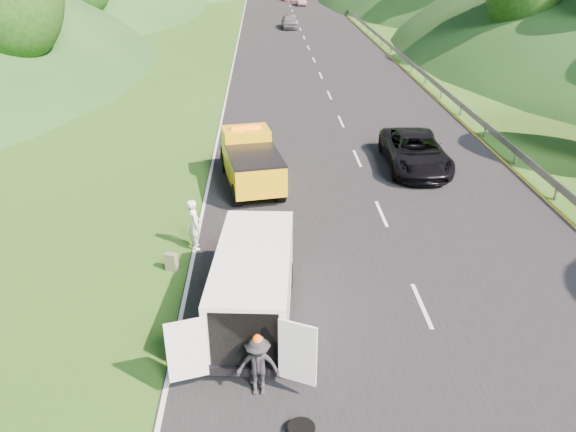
{
  "coord_description": "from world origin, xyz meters",
  "views": [
    {
      "loc": [
        -1.47,
        -15.16,
        9.58
      ],
      "look_at": [
        -0.72,
        1.41,
        1.3
      ],
      "focal_mm": 35.0,
      "sensor_mm": 36.0,
      "label": 1
    }
  ],
  "objects_px": {
    "child": "(255,293)",
    "suitcase": "(172,262)",
    "tow_truck": "(250,160)",
    "worker": "(259,393)",
    "white_van": "(254,280)",
    "woman": "(196,248)",
    "passing_suv": "(413,168)"
  },
  "relations": [
    {
      "from": "woman",
      "to": "white_van",
      "type": "bearing_deg",
      "value": -169.3
    },
    {
      "from": "suitcase",
      "to": "passing_suv",
      "type": "height_order",
      "value": "passing_suv"
    },
    {
      "from": "tow_truck",
      "to": "passing_suv",
      "type": "bearing_deg",
      "value": 2.39
    },
    {
      "from": "woman",
      "to": "passing_suv",
      "type": "xyz_separation_m",
      "value": [
        9.29,
        7.05,
        0.0
      ]
    },
    {
      "from": "tow_truck",
      "to": "white_van",
      "type": "relative_size",
      "value": 0.9
    },
    {
      "from": "woman",
      "to": "tow_truck",
      "type": "bearing_deg",
      "value": -35.39
    },
    {
      "from": "woman",
      "to": "passing_suv",
      "type": "distance_m",
      "value": 11.66
    },
    {
      "from": "child",
      "to": "passing_suv",
      "type": "xyz_separation_m",
      "value": [
        7.24,
        9.84,
        0.0
      ]
    },
    {
      "from": "white_van",
      "to": "suitcase",
      "type": "height_order",
      "value": "white_van"
    },
    {
      "from": "child",
      "to": "white_van",
      "type": "bearing_deg",
      "value": -74.22
    },
    {
      "from": "passing_suv",
      "to": "white_van",
      "type": "bearing_deg",
      "value": -121.17
    },
    {
      "from": "worker",
      "to": "tow_truck",
      "type": "bearing_deg",
      "value": 95.61
    },
    {
      "from": "woman",
      "to": "suitcase",
      "type": "height_order",
      "value": "woman"
    },
    {
      "from": "child",
      "to": "worker",
      "type": "bearing_deg",
      "value": -73.04
    },
    {
      "from": "white_van",
      "to": "passing_suv",
      "type": "bearing_deg",
      "value": 61.41
    },
    {
      "from": "suitcase",
      "to": "tow_truck",
      "type": "bearing_deg",
      "value": 70.28
    },
    {
      "from": "suitcase",
      "to": "worker",
      "type": "bearing_deg",
      "value": -63.31
    },
    {
      "from": "white_van",
      "to": "woman",
      "type": "bearing_deg",
      "value": 122.03
    },
    {
      "from": "tow_truck",
      "to": "worker",
      "type": "relative_size",
      "value": 3.59
    },
    {
      "from": "white_van",
      "to": "woman",
      "type": "distance_m",
      "value": 4.64
    },
    {
      "from": "white_van",
      "to": "worker",
      "type": "relative_size",
      "value": 3.98
    },
    {
      "from": "child",
      "to": "suitcase",
      "type": "bearing_deg",
      "value": 168.3
    },
    {
      "from": "suitcase",
      "to": "passing_suv",
      "type": "distance_m",
      "value": 13.04
    },
    {
      "from": "child",
      "to": "tow_truck",
      "type": "bearing_deg",
      "value": 107.13
    },
    {
      "from": "tow_truck",
      "to": "white_van",
      "type": "bearing_deg",
      "value": -98.9
    },
    {
      "from": "suitcase",
      "to": "child",
      "type": "bearing_deg",
      "value": -27.16
    },
    {
      "from": "woman",
      "to": "suitcase",
      "type": "distance_m",
      "value": 1.58
    },
    {
      "from": "suitcase",
      "to": "passing_suv",
      "type": "bearing_deg",
      "value": 40.55
    },
    {
      "from": "worker",
      "to": "passing_suv",
      "type": "xyz_separation_m",
      "value": [
        7.13,
        13.99,
        0.0
      ]
    },
    {
      "from": "child",
      "to": "passing_suv",
      "type": "height_order",
      "value": "passing_suv"
    },
    {
      "from": "tow_truck",
      "to": "worker",
      "type": "height_order",
      "value": "tow_truck"
    },
    {
      "from": "worker",
      "to": "white_van",
      "type": "bearing_deg",
      "value": 95.97
    }
  ]
}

